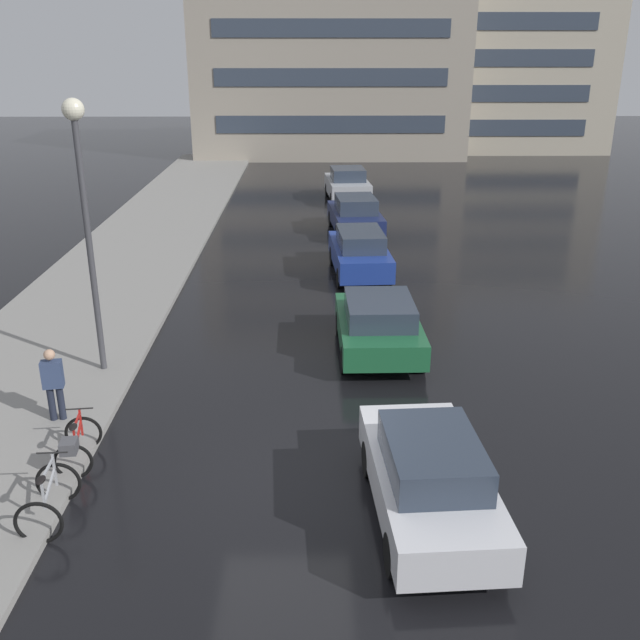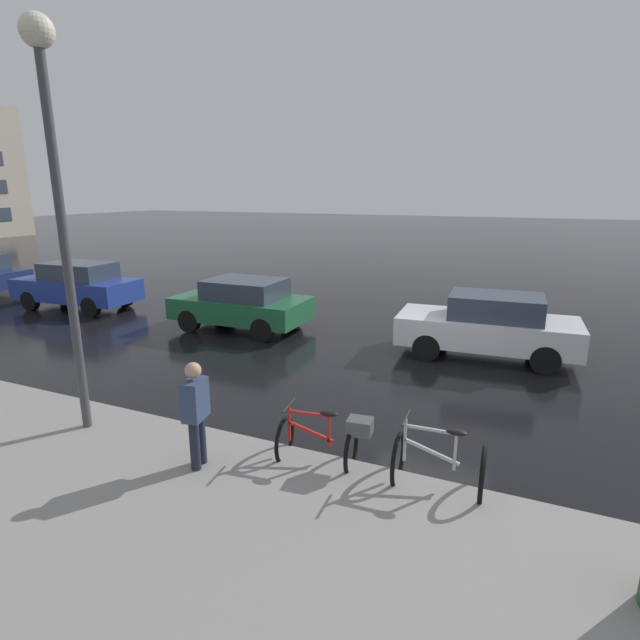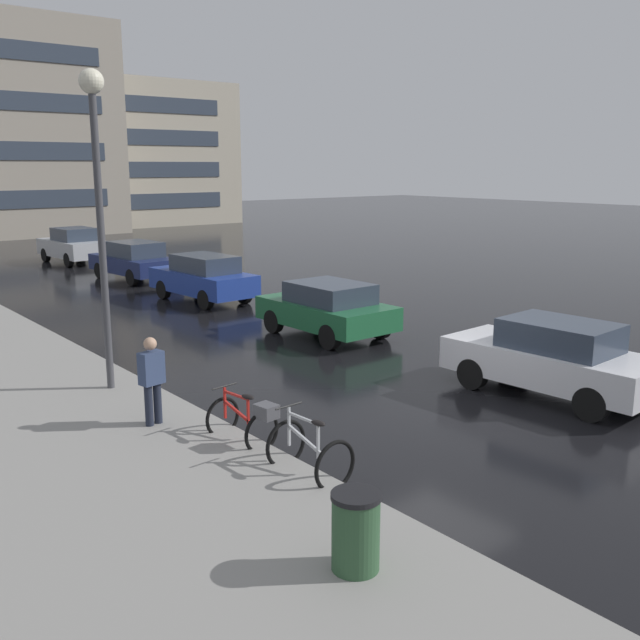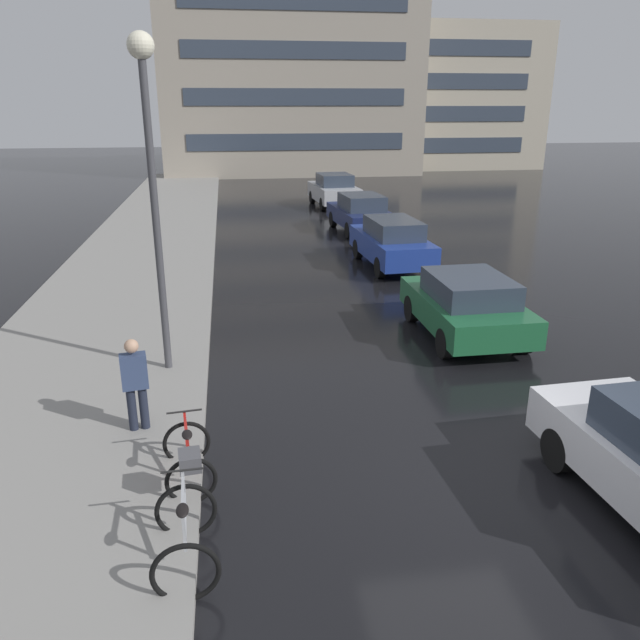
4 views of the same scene
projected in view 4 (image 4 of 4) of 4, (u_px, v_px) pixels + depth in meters
name	position (u px, v px, depth m)	size (l,w,h in m)	color
ground_plane	(466.00, 494.00, 8.57)	(140.00, 140.00, 0.00)	black
sidewalk_kerb	(124.00, 295.00, 17.06)	(4.80, 60.00, 0.14)	gray
bicycle_nearest	(186.00, 537.00, 7.10)	(0.81, 1.18, 1.02)	black
bicycle_second	(189.00, 459.00, 8.54)	(0.81, 1.37, 0.92)	black
car_green	(466.00, 305.00, 14.06)	(2.02, 3.83, 1.45)	#1E6038
car_blue	(392.00, 242.00, 20.06)	(1.97, 4.26, 1.57)	navy
car_navy	(361.00, 213.00, 25.49)	(2.19, 4.29, 1.53)	navy
car_silver	(334.00, 190.00, 31.57)	(2.20, 4.18, 1.64)	#B2B5BA
pedestrian	(135.00, 383.00, 9.74)	(0.44, 0.31, 1.67)	#1E2333
streetlamp	(150.00, 148.00, 10.92)	(0.46, 0.46, 6.21)	#424247
building_facade_main	(289.00, 76.00, 45.36)	(18.10, 9.10, 13.56)	#9E9384
building_facade_side	(388.00, 98.00, 50.11)	(22.80, 10.15, 10.61)	#B2A893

